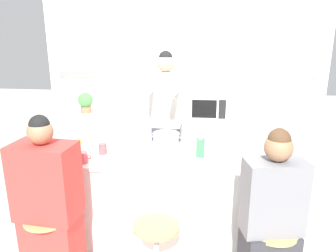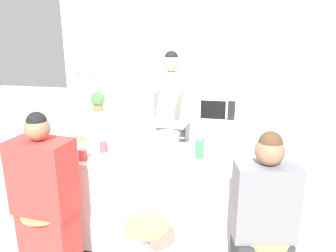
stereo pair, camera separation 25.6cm
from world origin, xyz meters
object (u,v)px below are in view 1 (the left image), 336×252
(bar_stool_leftmost, at_px, (51,252))
(coffee_cup_near, at_px, (103,149))
(person_seated_near, at_px, (270,231))
(potted_plant, at_px, (85,102))
(fruit_bowl, at_px, (151,157))
(microwave, at_px, (208,106))
(kitchen_island, at_px, (167,200))
(banana_bunch, at_px, (76,141))
(person_cooking, at_px, (166,132))
(juice_carton, at_px, (200,148))
(cooking_pot, at_px, (166,142))
(coffee_cup_far, at_px, (83,157))
(person_wrapped_blanket, at_px, (49,211))

(bar_stool_leftmost, distance_m, coffee_cup_near, 0.93)
(person_seated_near, distance_m, potted_plant, 3.05)
(fruit_bowl, height_order, microwave, microwave)
(kitchen_island, relative_size, banana_bunch, 12.27)
(kitchen_island, height_order, person_cooking, person_cooking)
(potted_plant, bearing_deg, juice_carton, -43.37)
(coffee_cup_near, distance_m, banana_bunch, 0.43)
(banana_bunch, bearing_deg, kitchen_island, -12.79)
(cooking_pot, xyz_separation_m, coffee_cup_far, (-0.65, -0.39, -0.03))
(person_wrapped_blanket, height_order, potted_plant, person_wrapped_blanket)
(person_wrapped_blanket, relative_size, juice_carton, 7.99)
(person_seated_near, bearing_deg, microwave, 89.71)
(person_wrapped_blanket, height_order, person_seated_near, person_wrapped_blanket)
(bar_stool_leftmost, xyz_separation_m, cooking_pot, (0.81, 0.80, 0.67))
(person_wrapped_blanket, bearing_deg, banana_bunch, 101.79)
(kitchen_island, xyz_separation_m, fruit_bowl, (-0.12, -0.16, 0.49))
(cooking_pot, xyz_separation_m, fruit_bowl, (-0.10, -0.28, -0.04))
(person_cooking, xyz_separation_m, cooking_pot, (0.07, -0.58, 0.10))
(potted_plant, bearing_deg, person_wrapped_blanket, -77.37)
(person_cooking, relative_size, cooking_pot, 5.36)
(fruit_bowl, height_order, potted_plant, potted_plant)
(fruit_bowl, relative_size, potted_plant, 0.75)
(coffee_cup_near, xyz_separation_m, potted_plant, (-0.73, 1.55, 0.08))
(kitchen_island, bearing_deg, cooking_pot, 100.84)
(kitchen_island, relative_size, juice_carton, 11.65)
(coffee_cup_far, bearing_deg, person_cooking, 59.12)
(kitchen_island, bearing_deg, person_wrapped_blanket, -142.00)
(bar_stool_leftmost, height_order, juice_carton, juice_carton)
(person_seated_near, bearing_deg, coffee_cup_near, 144.16)
(coffee_cup_near, height_order, coffee_cup_far, same)
(juice_carton, xyz_separation_m, potted_plant, (-1.60, 1.52, 0.05))
(person_seated_near, relative_size, coffee_cup_far, 12.74)
(potted_plant, bearing_deg, banana_bunch, -73.80)
(fruit_bowl, relative_size, banana_bunch, 1.23)
(person_seated_near, xyz_separation_m, fruit_bowl, (-0.93, 0.49, 0.33))
(juice_carton, bearing_deg, coffee_cup_near, -177.61)
(banana_bunch, bearing_deg, bar_stool_leftmost, -83.91)
(cooking_pot, relative_size, banana_bunch, 1.97)
(kitchen_island, bearing_deg, person_cooking, 97.99)
(coffee_cup_near, bearing_deg, person_cooking, 57.18)
(person_seated_near, relative_size, microwave, 2.81)
(juice_carton, bearing_deg, fruit_bowl, -159.98)
(cooking_pot, bearing_deg, person_cooking, 97.35)
(bar_stool_leftmost, bearing_deg, person_seated_near, 0.82)
(kitchen_island, relative_size, cooking_pot, 6.24)
(potted_plant, bearing_deg, cooking_pot, -47.17)
(person_seated_near, xyz_separation_m, juice_carton, (-0.51, 0.64, 0.37))
(bar_stool_leftmost, distance_m, person_cooking, 1.66)
(coffee_cup_near, height_order, juice_carton, juice_carton)
(person_cooking, xyz_separation_m, coffee_cup_far, (-0.58, -0.97, 0.06))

